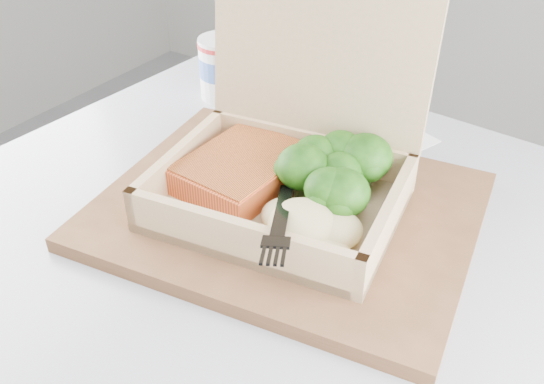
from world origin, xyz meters
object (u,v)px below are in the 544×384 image
Objects in this scene: takeout_container at (292,148)px; paper_cup at (223,66)px; serving_tray at (287,210)px; cafe_table at (253,362)px.

paper_cup is at bearing 133.32° from takeout_container.
takeout_container reaches higher than serving_tray.
cafe_table is 0.20m from serving_tray.
paper_cup is (-0.21, 0.24, 0.22)m from cafe_table.
paper_cup is at bearing 140.09° from serving_tray.
cafe_table is at bearing -48.39° from paper_cup.
cafe_table is at bearing -98.20° from serving_tray.
paper_cup is (-0.22, 0.19, 0.04)m from serving_tray.
serving_tray is at bearing 81.80° from cafe_table.
serving_tray is 0.29m from paper_cup.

